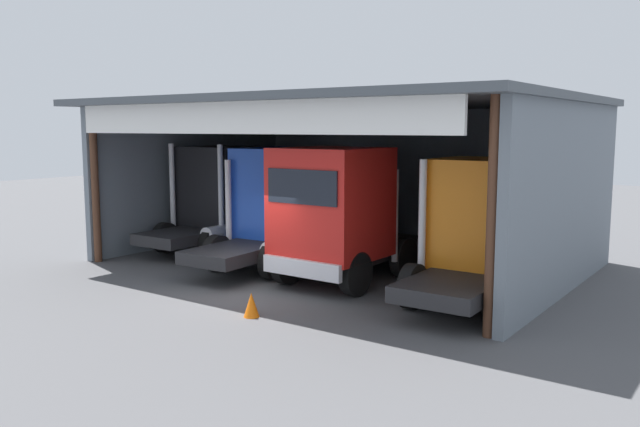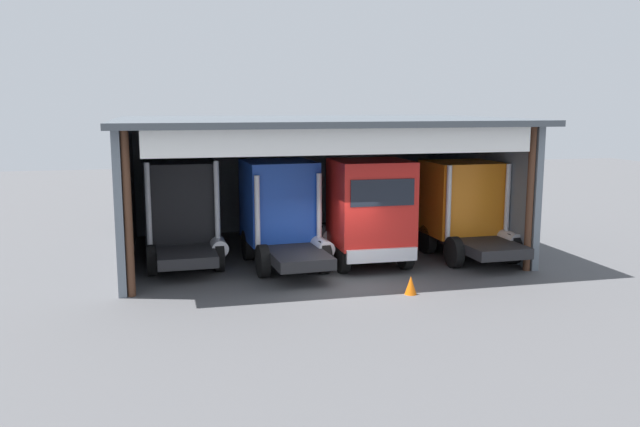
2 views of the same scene
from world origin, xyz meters
name	(u,v)px [view 1 (image 1 of 2)]	position (x,y,z in m)	size (l,w,h in m)	color
ground_plane	(247,292)	(0.00, 0.00, 0.00)	(80.00, 80.00, 0.00)	#4C4C4F
workshop_shed	(360,150)	(0.00, 5.47, 3.55)	(14.06, 10.28, 5.09)	slate
truck_black_right_bay	(220,195)	(-4.83, 4.00, 1.90)	(2.74, 4.82, 3.71)	black
truck_blue_center_bay	(280,204)	(-1.44, 3.15, 1.91)	(2.75, 5.45, 3.63)	#1E47B7
truck_red_yard_outside	(337,213)	(1.40, 2.10, 1.97)	(2.69, 5.25, 3.73)	red
truck_orange_center_right_bay	(485,228)	(5.35, 2.66, 1.84)	(2.75, 4.78, 3.51)	orange
oil_drum	(495,244)	(3.59, 8.14, 0.45)	(0.58, 0.58, 0.90)	#194CB2
tool_cart	(381,231)	(-0.66, 8.01, 0.50)	(0.90, 0.60, 1.00)	black
traffic_cone	(251,305)	(1.60, -1.61, 0.28)	(0.36, 0.36, 0.56)	orange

